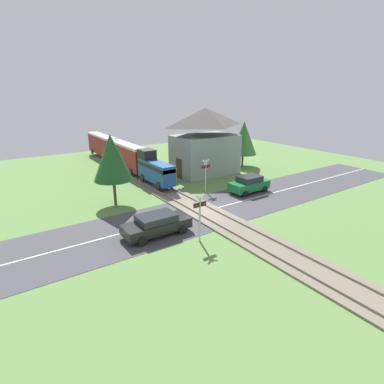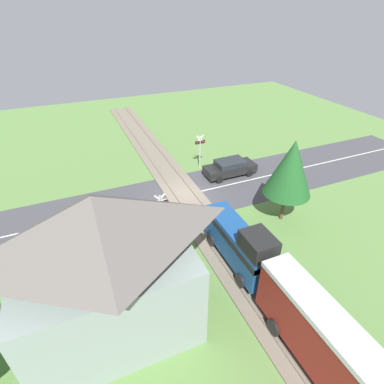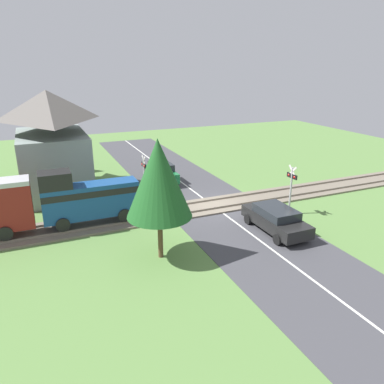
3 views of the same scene
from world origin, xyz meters
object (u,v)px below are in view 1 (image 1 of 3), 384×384
at_px(crossing_signal_west_approach, 200,212).
at_px(station_building, 205,142).
at_px(pedestrian_by_station, 175,175).
at_px(car_far_side, 249,184).
at_px(train, 121,153).
at_px(car_near_crossing, 157,224).
at_px(crossing_signal_east_approach, 206,171).

relative_size(crossing_signal_west_approach, station_building, 0.42).
distance_m(station_building, pedestrian_by_station, 5.41).
relative_size(car_far_side, crossing_signal_west_approach, 1.23).
distance_m(crossing_signal_west_approach, station_building, 16.36).
height_order(train, car_far_side, train).
relative_size(train, car_near_crossing, 5.07).
relative_size(crossing_signal_west_approach, pedestrian_by_station, 1.91).
relative_size(crossing_signal_east_approach, station_building, 0.42).
height_order(crossing_signal_east_approach, station_building, station_building).
relative_size(car_near_crossing, crossing_signal_east_approach, 1.43).
distance_m(train, pedestrian_by_station, 8.71).
xyz_separation_m(train, car_near_crossing, (-4.80, -17.96, -1.14)).
distance_m(car_near_crossing, car_far_side, 11.48).
bearing_deg(crossing_signal_west_approach, car_far_side, 29.06).
bearing_deg(pedestrian_by_station, crossing_signal_west_approach, -114.36).
xyz_separation_m(car_near_crossing, crossing_signal_west_approach, (1.79, -2.30, 1.24)).
bearing_deg(station_building, train, 133.23).
relative_size(train, crossing_signal_east_approach, 7.25).
height_order(station_building, pedestrian_by_station, station_building).
xyz_separation_m(car_far_side, pedestrian_by_station, (-3.90, 6.79, -0.08)).
xyz_separation_m(car_near_crossing, pedestrian_by_station, (7.21, 9.67, -0.01)).
xyz_separation_m(crossing_signal_east_approach, pedestrian_by_station, (-0.61, 4.49, -1.25)).
relative_size(train, crossing_signal_west_approach, 7.25).
relative_size(car_far_side, station_building, 0.52).
relative_size(crossing_signal_west_approach, crossing_signal_east_approach, 1.00).
relative_size(car_far_side, pedestrian_by_station, 2.36).
distance_m(train, station_building, 10.25).
bearing_deg(crossing_signal_east_approach, car_far_side, -34.92).
height_order(crossing_signal_west_approach, crossing_signal_east_approach, same).
bearing_deg(car_far_side, train, 112.70).
bearing_deg(pedestrian_by_station, station_building, 11.51).
bearing_deg(train, car_near_crossing, -104.97).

